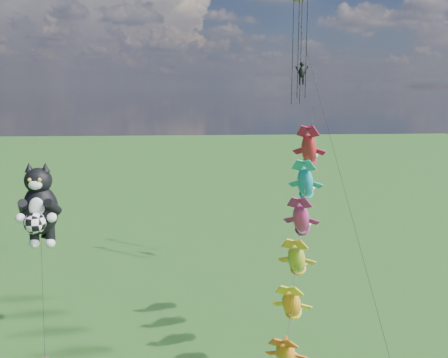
{
  "coord_description": "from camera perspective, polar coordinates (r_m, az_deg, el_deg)",
  "views": [
    {
      "loc": [
        6.22,
        -23.13,
        16.67
      ],
      "look_at": [
        8.72,
        12.03,
        10.11
      ],
      "focal_mm": 40.0,
      "sensor_mm": 36.0,
      "label": 1
    }
  ],
  "objects": [
    {
      "name": "fish_windsock_rig",
      "position": [
        27.14,
        8.55,
        -6.73
      ],
      "size": [
        5.33,
        15.13,
        15.4
      ],
      "rotation": [
        0.0,
        0.0,
        -0.01
      ],
      "color": "brown",
      "rests_on": "ground"
    },
    {
      "name": "cat_kite_rig",
      "position": [
        33.89,
        -20.36,
        -2.87
      ],
      "size": [
        2.54,
        4.2,
        11.97
      ],
      "rotation": [
        0.0,
        0.0,
        0.17
      ],
      "color": "brown",
      "rests_on": "ground"
    },
    {
      "name": "parafoil_rig",
      "position": [
        40.49,
        9.05,
        13.15
      ],
      "size": [
        3.48,
        17.31,
        24.75
      ],
      "rotation": [
        0.0,
        0.0,
        0.24
      ],
      "color": "brown",
      "rests_on": "ground"
    }
  ]
}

